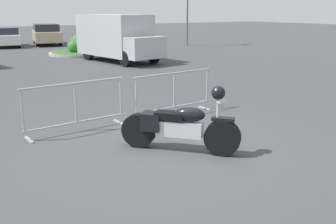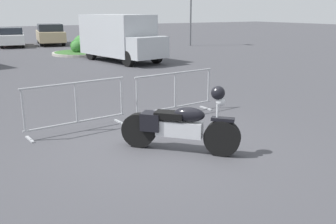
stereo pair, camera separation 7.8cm
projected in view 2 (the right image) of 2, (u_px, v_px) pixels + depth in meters
The scene contains 8 objects.
ground_plane at pixel (163, 149), 7.01m from camera, with size 120.00×120.00×0.00m, color #424247.
motorcycle at pixel (179, 126), 6.82m from camera, with size 1.64×1.77×1.26m.
crowd_barrier_near at pixel (76, 106), 7.94m from camera, with size 2.28×0.62×1.07m.
crowd_barrier_far at pixel (175, 93), 9.17m from camera, with size 2.28×0.62×1.07m.
delivery_van at pixel (120, 36), 18.85m from camera, with size 2.84×5.27×2.31m.
parked_car_white at pixel (12, 37), 26.63m from camera, with size 2.23×4.17×1.34m.
parked_car_tan at pixel (50, 34), 28.18m from camera, with size 2.54×4.74×1.53m.
planter_island at pixel (83, 47), 22.11m from camera, with size 3.32×3.32×1.19m.
Camera 2 is at (-3.31, -5.69, 2.52)m, focal length 40.00 mm.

